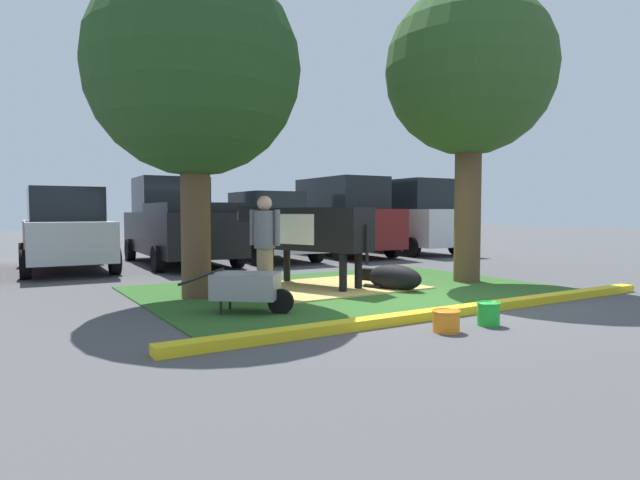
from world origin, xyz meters
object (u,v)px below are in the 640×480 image
at_px(bucket_green, 489,313).
at_px(sedan_silver, 66,230).
at_px(calf_lying, 393,278).
at_px(hatchback_white, 266,227).
at_px(pickup_truck_black, 179,224).
at_px(suv_dark_grey, 406,217).
at_px(suv_black, 341,217).
at_px(person_handler, 265,245).
at_px(bucket_orange, 446,321).
at_px(wheelbarrow, 248,287).
at_px(shade_tree_right, 470,73).
at_px(cow_holstein, 308,230).
at_px(shade_tree_left, 194,71).

bearing_deg(bucket_green, sedan_silver, 111.33).
xyz_separation_m(calf_lying, hatchback_white, (0.76, 6.83, 0.75)).
relative_size(pickup_truck_black, suv_dark_grey, 1.17).
xyz_separation_m(hatchback_white, suv_black, (2.71, 0.06, 0.29)).
bearing_deg(person_handler, bucket_orange, -73.01).
height_order(calf_lying, hatchback_white, hatchback_white).
xyz_separation_m(calf_lying, wheelbarrow, (-3.16, -0.65, 0.15)).
relative_size(person_handler, sedan_silver, 0.38).
bearing_deg(shade_tree_right, bucket_green, -133.33).
bearing_deg(bucket_orange, pickup_truck_black, 91.20).
relative_size(person_handler, wheelbarrow, 1.19).
relative_size(cow_holstein, pickup_truck_black, 0.55).
relative_size(shade_tree_right, sedan_silver, 1.34).
bearing_deg(hatchback_white, bucket_orange, -103.56).
height_order(shade_tree_left, bucket_orange, shade_tree_left).
height_order(cow_holstein, calf_lying, cow_holstein).
relative_size(hatchback_white, suv_black, 0.96).
bearing_deg(person_handler, cow_holstein, 36.60).
xyz_separation_m(cow_holstein, suv_dark_grey, (7.19, 5.56, 0.16)).
bearing_deg(shade_tree_left, bucket_orange, -66.70).
height_order(person_handler, sedan_silver, sedan_silver).
xyz_separation_m(calf_lying, bucket_green, (-0.88, -2.97, -0.08)).
relative_size(person_handler, suv_black, 0.36).
relative_size(bucket_orange, suv_dark_grey, 0.07).
relative_size(cow_holstein, suv_dark_grey, 0.65).
xyz_separation_m(cow_holstein, hatchback_white, (1.87, 5.68, -0.12)).
relative_size(shade_tree_right, suv_black, 1.28).
xyz_separation_m(calf_lying, pickup_truck_black, (-1.81, 7.04, 0.88)).
bearing_deg(bucket_orange, person_handler, 106.99).
relative_size(shade_tree_right, cow_holstein, 1.98).
height_order(cow_holstein, suv_dark_grey, suv_dark_grey).
distance_m(calf_lying, sedan_silver, 8.26).
distance_m(shade_tree_left, wheelbarrow, 3.77).
distance_m(shade_tree_right, bucket_green, 5.89).
xyz_separation_m(shade_tree_left, bucket_green, (2.45, -4.04, -3.59)).
bearing_deg(sedan_silver, bucket_green, -68.67).
distance_m(cow_holstein, sedan_silver, 6.65).
relative_size(shade_tree_left, wheelbarrow, 3.87).
height_order(bucket_orange, suv_dark_grey, suv_dark_grey).
relative_size(shade_tree_left, suv_dark_grey, 1.19).
bearing_deg(wheelbarrow, suv_dark_grey, 38.52).
xyz_separation_m(shade_tree_right, pickup_truck_black, (-3.86, 6.92, -3.11)).
xyz_separation_m(wheelbarrow, bucket_orange, (1.56, -2.30, -0.25)).
bearing_deg(person_handler, shade_tree_right, 0.38).
relative_size(cow_holstein, hatchback_white, 0.68).
relative_size(shade_tree_right, suv_dark_grey, 1.28).
height_order(shade_tree_right, bucket_orange, shade_tree_right).
relative_size(shade_tree_left, bucket_green, 18.29).
relative_size(shade_tree_left, bucket_orange, 16.08).
bearing_deg(person_handler, bucket_green, -61.65).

